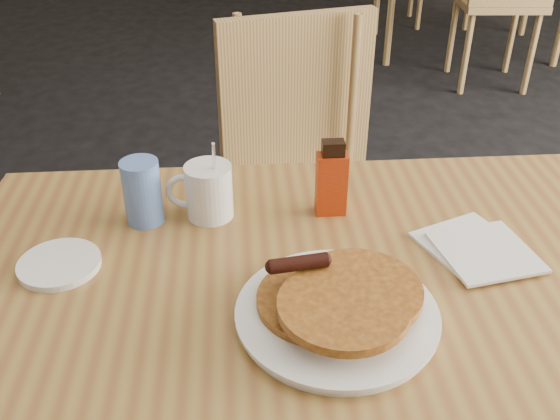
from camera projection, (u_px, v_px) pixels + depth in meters
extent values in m
cube|color=olive|center=(316.00, 291.00, 1.03)|extent=(1.30, 0.93, 0.04)
cube|color=tan|center=(316.00, 298.00, 1.04)|extent=(1.34, 0.97, 0.02)
cylinder|color=tan|center=(528.00, 325.00, 1.50)|extent=(0.04, 0.04, 0.71)
cylinder|color=tan|center=(391.00, 10.00, 3.90)|extent=(0.04, 0.04, 0.71)
cube|color=tan|center=(295.00, 218.00, 1.70)|extent=(0.55, 0.55, 0.04)
cube|color=tan|center=(296.00, 101.00, 1.72)|extent=(0.43, 0.18, 0.48)
cylinder|color=tan|center=(229.00, 329.00, 1.68)|extent=(0.04, 0.04, 0.45)
cylinder|color=tan|center=(350.00, 252.00, 1.97)|extent=(0.04, 0.04, 0.45)
cube|color=tan|center=(498.00, 1.00, 3.57)|extent=(0.46, 0.46, 0.04)
cylinder|color=tan|center=(466.00, 55.00, 3.55)|extent=(0.04, 0.04, 0.47)
cylinder|color=tan|center=(512.00, 35.00, 3.86)|extent=(0.04, 0.04, 0.47)
cylinder|color=white|center=(337.00, 315.00, 0.94)|extent=(0.30, 0.30, 0.02)
cylinder|color=white|center=(337.00, 312.00, 0.94)|extent=(0.31, 0.31, 0.01)
cylinder|color=#A96823|center=(319.00, 300.00, 0.94)|extent=(0.19, 0.19, 0.01)
cylinder|color=#A96823|center=(358.00, 290.00, 0.94)|extent=(0.20, 0.20, 0.01)
cylinder|color=#A96823|center=(343.00, 306.00, 0.89)|extent=(0.19, 0.19, 0.01)
cylinder|color=black|center=(299.00, 263.00, 0.94)|extent=(0.09, 0.04, 0.02)
cylinder|color=white|center=(209.00, 191.00, 1.16)|extent=(0.09, 0.09, 0.10)
torus|color=white|center=(184.00, 191.00, 1.16)|extent=(0.07, 0.01, 0.07)
cylinder|color=black|center=(208.00, 171.00, 1.14)|extent=(0.08, 0.08, 0.01)
cylinder|color=silver|center=(215.00, 174.00, 1.14)|extent=(0.01, 0.05, 0.15)
cube|color=maroon|center=(331.00, 184.00, 1.17)|extent=(0.06, 0.04, 0.12)
cube|color=black|center=(333.00, 148.00, 1.13)|extent=(0.04, 0.03, 0.03)
cube|color=silver|center=(470.00, 245.00, 1.10)|extent=(0.21, 0.21, 0.01)
cube|color=silver|center=(486.00, 252.00, 1.07)|extent=(0.19, 0.19, 0.01)
cylinder|color=#5174BF|center=(142.00, 192.00, 1.14)|extent=(0.09, 0.09, 0.12)
cylinder|color=white|center=(59.00, 264.00, 1.05)|extent=(0.15, 0.15, 0.01)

